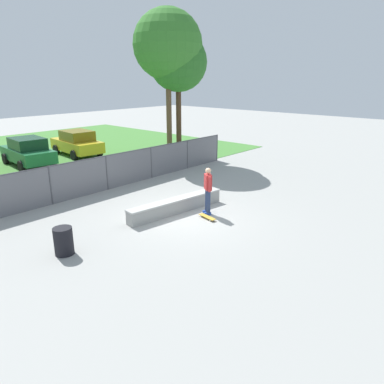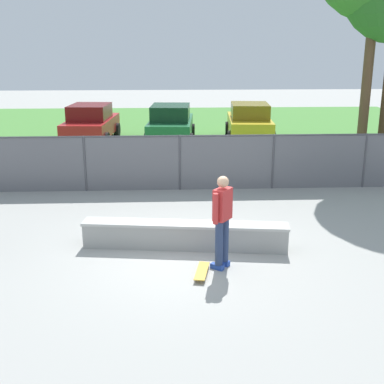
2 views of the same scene
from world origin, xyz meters
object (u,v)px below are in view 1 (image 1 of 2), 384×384
at_px(tree_near_left, 168,45).
at_px(car_yellow, 77,143).
at_px(car_green, 28,152).
at_px(skateboard, 207,217).
at_px(tree_near_right, 178,63).
at_px(trash_bin, 64,241).
at_px(skateboarder, 208,189).
at_px(concrete_ledge, 176,205).

bearing_deg(tree_near_left, car_yellow, 116.02).
xyz_separation_m(car_green, car_yellow, (3.53, 0.45, 0.00)).
relative_size(skateboard, tree_near_right, 0.11).
bearing_deg(skateboard, trash_bin, 164.46).
relative_size(skateboarder, car_green, 0.42).
bearing_deg(tree_near_left, skateboarder, -126.08).
bearing_deg(car_yellow, tree_near_left, -63.98).
bearing_deg(trash_bin, tree_near_right, 28.61).
height_order(tree_near_left, trash_bin, tree_near_left).
bearing_deg(car_green, trash_bin, -110.82).
bearing_deg(car_green, skateboard, -88.01).
xyz_separation_m(skateboard, car_green, (-0.46, 13.32, 0.77)).
distance_m(skateboard, tree_near_right, 11.64).
distance_m(tree_near_right, car_green, 10.29).
bearing_deg(skateboard, car_yellow, 77.45).
xyz_separation_m(skateboarder, car_green, (-0.86, 13.01, -0.17)).
bearing_deg(skateboarder, car_yellow, 78.80).
xyz_separation_m(car_green, trash_bin, (-4.54, -11.93, -0.42)).
height_order(car_green, car_yellow, same).
relative_size(skateboarder, skateboard, 2.21).
height_order(skateboard, tree_near_left, tree_near_left).
xyz_separation_m(tree_near_left, car_yellow, (-2.86, 5.87, -5.93)).
relative_size(car_yellow, trash_bin, 5.15).
height_order(concrete_ledge, tree_near_right, tree_near_right).
xyz_separation_m(skateboard, car_yellow, (3.06, 13.77, 0.77)).
bearing_deg(skateboarder, trash_bin, 168.71).
distance_m(car_green, trash_bin, 12.77).
bearing_deg(car_yellow, skateboard, -102.55).
height_order(skateboarder, trash_bin, skateboarder).
xyz_separation_m(skateboard, trash_bin, (-5.00, 1.39, 0.35)).
xyz_separation_m(concrete_ledge, trash_bin, (-4.73, 0.06, 0.14)).
relative_size(skateboarder, tree_near_right, 0.24).
height_order(tree_near_left, car_yellow, tree_near_left).
bearing_deg(skateboarder, tree_near_left, 53.92).
bearing_deg(trash_bin, skateboard, -15.54).
relative_size(tree_near_left, car_yellow, 2.03).
xyz_separation_m(tree_near_left, car_green, (-6.39, 5.42, -5.93)).
bearing_deg(car_green, concrete_ledge, -89.08).
distance_m(concrete_ledge, skateboarder, 1.42).
bearing_deg(car_green, tree_near_right, -38.69).
height_order(skateboarder, tree_near_left, tree_near_left).
relative_size(car_green, trash_bin, 5.15).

